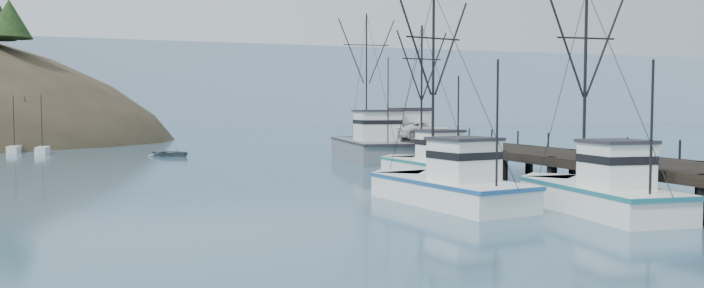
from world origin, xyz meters
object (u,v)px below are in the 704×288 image
at_px(trawler_mid, 444,187).
at_px(motorboat, 172,156).
at_px(trawler_near, 595,193).
at_px(work_vessel, 371,146).
at_px(pier, 498,150).
at_px(trawler_far, 428,166).
at_px(pickup_truck, 425,130).
at_px(pier_shed, 410,123).

height_order(trawler_mid, motorboat, trawler_mid).
bearing_deg(trawler_near, work_vessel, 89.18).
bearing_deg(pier, trawler_mid, -130.50).
distance_m(trawler_far, pickup_truck, 13.57).
relative_size(trawler_near, pier_shed, 3.26).
height_order(pier_shed, pickup_truck, pier_shed).
xyz_separation_m(trawler_mid, pickup_truck, (9.47, 23.06, 1.97)).
height_order(pier, pickup_truck, pickup_truck).
bearing_deg(trawler_mid, pier, 49.50).
relative_size(pier, pickup_truck, 7.74).
distance_m(pier_shed, pickup_truck, 2.15).
bearing_deg(pickup_truck, motorboat, 51.38).
xyz_separation_m(trawler_near, pier_shed, (3.45, 29.33, 2.60)).
bearing_deg(pickup_truck, work_vessel, 35.33).
relative_size(pier, pier_shed, 13.75).
bearing_deg(pier, trawler_near, -106.05).
bearing_deg(pickup_truck, pier, 177.07).
distance_m(pickup_truck, motorboat, 25.40).
distance_m(pier_shed, motorboat, 23.91).
distance_m(trawler_near, pickup_truck, 27.75).
bearing_deg(trawler_near, trawler_mid, 141.25).
bearing_deg(trawler_far, pier, 9.16).
bearing_deg(trawler_near, pier, 73.95).
xyz_separation_m(trawler_far, motorboat, (-15.78, 26.08, -0.82)).
bearing_deg(motorboat, pier, -86.21).
relative_size(trawler_far, work_vessel, 0.62).
bearing_deg(trawler_mid, motorboat, 107.59).
xyz_separation_m(trawler_near, motorboat, (-17.06, 41.15, -0.82)).
height_order(pier, trawler_mid, trawler_mid).
distance_m(pier, trawler_near, 16.69).
relative_size(trawler_mid, pier_shed, 3.41).
bearing_deg(pier, work_vessel, 104.95).
height_order(pier, trawler_far, trawler_far).
xyz_separation_m(trawler_near, trawler_mid, (-5.38, 4.32, -0.00)).
distance_m(trawler_near, motorboat, 44.56).
height_order(pier, trawler_near, trawler_near).
distance_m(pier, trawler_mid, 15.41).
xyz_separation_m(trawler_mid, motorboat, (-11.68, 36.83, -0.82)).
relative_size(work_vessel, motorboat, 3.62).
bearing_deg(pier_shed, trawler_near, -96.70).
bearing_deg(pier_shed, pickup_truck, -71.78).
bearing_deg(pier_shed, pier, -85.01).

